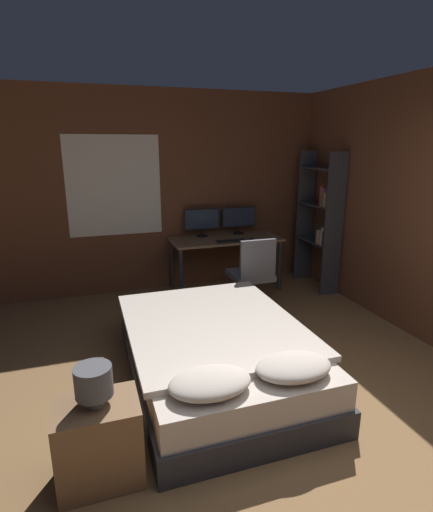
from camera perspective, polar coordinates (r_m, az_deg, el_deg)
ground_plane at (r=2.85m, az=18.72°, el=-29.56°), size 20.00×20.00×0.00m
wall_back at (r=5.64m, az=-4.63°, el=9.12°), size 12.00×0.08×2.70m
bed at (r=3.54m, az=0.05°, el=-13.78°), size 1.45×2.08×0.57m
nightstand at (r=2.74m, az=-16.41°, el=-24.13°), size 0.49×0.36×0.53m
bedside_lamp at (r=2.50m, az=-17.16°, el=-16.77°), size 0.22×0.22×0.25m
desk at (r=5.53m, az=1.34°, el=1.68°), size 1.51×0.64×0.74m
monitor_left at (r=5.58m, az=-2.06°, el=5.09°), size 0.51×0.16×0.39m
monitor_right at (r=5.76m, az=3.20°, el=5.40°), size 0.51×0.16×0.39m
keyboard at (r=5.31m, az=2.14°, el=2.15°), size 0.40×0.13×0.02m
computer_mouse at (r=5.41m, az=5.01°, el=2.46°), size 0.07×0.05×0.04m
office_chair at (r=4.92m, az=5.08°, el=-3.50°), size 0.52×0.52×0.93m
bookshelf at (r=5.69m, az=14.84°, el=5.49°), size 0.28×0.75×1.91m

